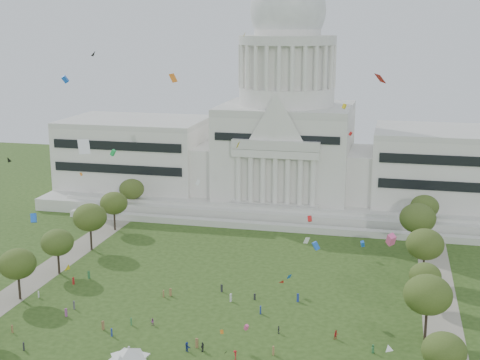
# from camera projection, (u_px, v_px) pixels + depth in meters

# --- Properties ---
(ground) EXTENTS (400.00, 400.00, 0.00)m
(ground) POSITION_uv_depth(u_px,v_px,m) (186.00, 357.00, 125.82)
(ground) COLOR #294315
(ground) RESTS_ON ground
(capitol) EXTENTS (160.00, 64.50, 91.30)m
(capitol) POSITION_uv_depth(u_px,v_px,m) (286.00, 140.00, 228.36)
(capitol) COLOR beige
(capitol) RESTS_ON ground
(path_left) EXTENTS (8.00, 160.00, 0.04)m
(path_left) POSITION_uv_depth(u_px,v_px,m) (37.00, 278.00, 164.91)
(path_left) COLOR gray
(path_left) RESTS_ON ground
(path_right) EXTENTS (8.00, 160.00, 0.04)m
(path_right) POSITION_uv_depth(u_px,v_px,m) (441.00, 316.00, 143.58)
(path_right) COLOR gray
(path_right) RESTS_ON ground
(row_tree_r_1) EXTENTS (7.58, 7.58, 10.78)m
(row_tree_r_1) POSITION_uv_depth(u_px,v_px,m) (444.00, 351.00, 112.14)
(row_tree_r_1) COLOR black
(row_tree_r_1) RESTS_ON ground
(row_tree_l_2) EXTENTS (8.42, 8.42, 11.97)m
(row_tree_l_2) POSITION_uv_depth(u_px,v_px,m) (17.00, 264.00, 150.27)
(row_tree_l_2) COLOR black
(row_tree_l_2) RESTS_ON ground
(row_tree_r_2) EXTENTS (9.55, 9.55, 13.58)m
(row_tree_r_2) POSITION_uv_depth(u_px,v_px,m) (428.00, 295.00, 130.32)
(row_tree_r_2) COLOR black
(row_tree_r_2) RESTS_ON ground
(row_tree_l_3) EXTENTS (8.12, 8.12, 11.55)m
(row_tree_l_3) POSITION_uv_depth(u_px,v_px,m) (57.00, 242.00, 165.87)
(row_tree_l_3) COLOR black
(row_tree_l_3) RESTS_ON ground
(row_tree_r_3) EXTENTS (7.01, 7.01, 9.98)m
(row_tree_r_3) POSITION_uv_depth(u_px,v_px,m) (425.00, 276.00, 147.02)
(row_tree_r_3) COLOR black
(row_tree_r_3) RESTS_ON ground
(row_tree_l_4) EXTENTS (9.29, 9.29, 13.21)m
(row_tree_l_4) POSITION_uv_depth(u_px,v_px,m) (90.00, 217.00, 183.14)
(row_tree_l_4) COLOR black
(row_tree_l_4) RESTS_ON ground
(row_tree_r_4) EXTENTS (9.19, 9.19, 13.06)m
(row_tree_r_4) POSITION_uv_depth(u_px,v_px,m) (425.00, 244.00, 161.17)
(row_tree_r_4) COLOR black
(row_tree_r_4) RESTS_ON ground
(row_tree_l_5) EXTENTS (8.33, 8.33, 11.85)m
(row_tree_l_5) POSITION_uv_depth(u_px,v_px,m) (114.00, 203.00, 201.23)
(row_tree_l_5) COLOR black
(row_tree_l_5) RESTS_ON ground
(row_tree_r_5) EXTENTS (9.82, 9.82, 13.96)m
(row_tree_r_5) POSITION_uv_depth(u_px,v_px,m) (418.00, 218.00, 180.40)
(row_tree_r_5) COLOR black
(row_tree_r_5) RESTS_ON ground
(row_tree_l_6) EXTENTS (8.19, 8.19, 11.64)m
(row_tree_l_6) POSITION_uv_depth(u_px,v_px,m) (132.00, 189.00, 218.81)
(row_tree_l_6) COLOR black
(row_tree_l_6) RESTS_ON ground
(row_tree_r_6) EXTENTS (8.42, 8.42, 11.97)m
(row_tree_r_6) POSITION_uv_depth(u_px,v_px,m) (425.00, 207.00, 197.18)
(row_tree_r_6) COLOR black
(row_tree_r_6) RESTS_ON ground
(event_tent) EXTENTS (9.22, 9.22, 4.42)m
(event_tent) POSITION_uv_depth(u_px,v_px,m) (129.00, 353.00, 120.33)
(event_tent) COLOR #4C4C4C
(event_tent) RESTS_ON ground
(person_0) EXTENTS (0.90, 1.03, 1.77)m
(person_0) POSITION_uv_depth(u_px,v_px,m) (373.00, 349.00, 127.15)
(person_0) COLOR #33723F
(person_0) RESTS_ON ground
(person_2) EXTENTS (1.12, 1.04, 1.97)m
(person_2) POSITION_uv_depth(u_px,v_px,m) (336.00, 335.00, 132.60)
(person_2) COLOR #B21E1E
(person_2) RESTS_ON ground
(person_3) EXTENTS (1.07, 1.38, 1.90)m
(person_3) POSITION_uv_depth(u_px,v_px,m) (235.00, 355.00, 124.60)
(person_3) COLOR #B21E1E
(person_3) RESTS_ON ground
(person_4) EXTENTS (0.90, 1.27, 1.97)m
(person_4) POSITION_uv_depth(u_px,v_px,m) (203.00, 347.00, 127.68)
(person_4) COLOR #26262B
(person_4) RESTS_ON ground
(person_5) EXTENTS (1.80, 1.71, 1.92)m
(person_5) POSITION_uv_depth(u_px,v_px,m) (187.00, 347.00, 127.80)
(person_5) COLOR navy
(person_5) RESTS_ON ground
(person_8) EXTENTS (0.82, 0.59, 1.54)m
(person_8) POSITION_uv_depth(u_px,v_px,m) (152.00, 322.00, 138.91)
(person_8) COLOR #994C8C
(person_8) RESTS_ON ground
(person_10) EXTENTS (0.66, 1.04, 1.66)m
(person_10) POSITION_uv_depth(u_px,v_px,m) (279.00, 330.00, 135.14)
(person_10) COLOR #4C4C51
(person_10) RESTS_ON ground
(distant_crowd) EXTENTS (59.40, 38.04, 1.95)m
(distant_crowd) POSITION_uv_depth(u_px,v_px,m) (147.00, 312.00, 143.11)
(distant_crowd) COLOR olive
(distant_crowd) RESTS_ON ground
(kite_swarm) EXTENTS (76.65, 99.12, 57.00)m
(kite_swarm) POSITION_uv_depth(u_px,v_px,m) (222.00, 217.00, 126.56)
(kite_swarm) COLOR red
(kite_swarm) RESTS_ON ground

